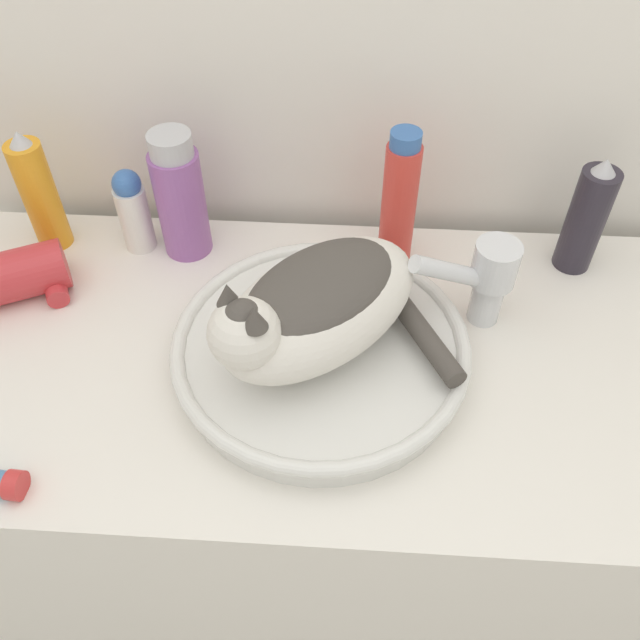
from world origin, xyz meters
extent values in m
cube|color=silver|center=(0.00, 0.61, 1.20)|extent=(8.00, 0.05, 2.40)
cube|color=white|center=(0.00, 0.28, 0.45)|extent=(1.17, 0.55, 0.90)
cylinder|color=silver|center=(-0.02, 0.26, 0.92)|extent=(0.37, 0.37, 0.04)
torus|color=silver|center=(-0.02, 0.26, 0.94)|extent=(0.39, 0.39, 0.02)
ellipsoid|color=silver|center=(-0.02, 0.26, 1.01)|extent=(0.31, 0.32, 0.12)
ellipsoid|color=#47423D|center=(-0.02, 0.26, 1.04)|extent=(0.24, 0.24, 0.05)
sphere|color=silver|center=(-0.10, 0.17, 1.05)|extent=(0.08, 0.08, 0.08)
sphere|color=#47423D|center=(-0.10, 0.17, 1.07)|extent=(0.05, 0.05, 0.05)
cone|color=#47423D|center=(-0.12, 0.19, 1.09)|extent=(0.03, 0.03, 0.03)
cone|color=#47423D|center=(-0.08, 0.16, 1.09)|extent=(0.03, 0.03, 0.03)
cylinder|color=#47423D|center=(0.10, 0.28, 0.96)|extent=(0.12, 0.19, 0.03)
cylinder|color=silver|center=(0.21, 0.36, 0.93)|extent=(0.04, 0.04, 0.07)
cylinder|color=silver|center=(0.15, 0.33, 1.01)|extent=(0.13, 0.08, 0.09)
cylinder|color=silver|center=(0.21, 0.36, 1.00)|extent=(0.06, 0.06, 0.06)
cylinder|color=#DB3D33|center=(0.08, 0.48, 1.00)|extent=(0.05, 0.05, 0.20)
cylinder|color=#3866AD|center=(0.08, 0.48, 1.11)|extent=(0.04, 0.04, 0.02)
cylinder|color=#28232D|center=(0.35, 0.48, 0.98)|extent=(0.06, 0.06, 0.17)
cone|color=#B7B7BC|center=(0.35, 0.48, 1.08)|extent=(0.03, 0.03, 0.02)
cylinder|color=white|center=(-0.32, 0.48, 0.95)|extent=(0.05, 0.05, 0.11)
sphere|color=#3866AD|center=(-0.32, 0.48, 1.02)|extent=(0.04, 0.04, 0.04)
cylinder|color=#93569E|center=(-0.24, 0.48, 0.98)|extent=(0.07, 0.07, 0.17)
cylinder|color=#B7B7BC|center=(-0.24, 0.48, 1.09)|extent=(0.06, 0.06, 0.03)
cylinder|color=orange|center=(-0.46, 0.48, 0.99)|extent=(0.05, 0.05, 0.18)
cone|color=#B7B7BC|center=(-0.46, 0.48, 1.09)|extent=(0.03, 0.03, 0.02)
cylinder|color=red|center=(-0.36, 0.05, 0.91)|extent=(0.02, 0.04, 0.04)
cylinder|color=#C63338|center=(-0.48, 0.36, 0.94)|extent=(0.17, 0.14, 0.07)
cylinder|color=#C63338|center=(-0.43, 0.39, 0.91)|extent=(0.08, 0.11, 0.03)
camera|label=1|loc=(0.01, -0.32, 1.61)|focal=38.00mm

